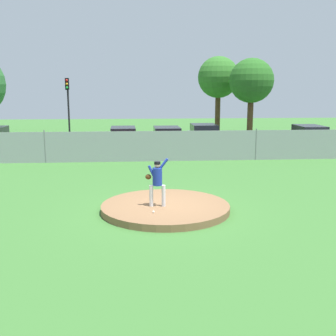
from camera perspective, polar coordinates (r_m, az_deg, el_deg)
The scene contains 14 objects.
ground_plane at distance 19.96m, azimuth -1.65°, elevation -1.02°, with size 80.00×80.00×0.00m, color #386B2D.
asphalt_strip at distance 28.32m, azimuth -2.54°, elevation 2.51°, with size 44.00×7.00×0.01m, color #2B2B2D.
pitchers_mound at distance 14.12m, azimuth -0.37°, elevation -5.55°, with size 4.42×4.42×0.23m, color brown.
pitcher_youth at distance 13.64m, azimuth -1.54°, elevation -1.55°, with size 0.78×0.32×1.65m.
baseball at distance 13.13m, azimuth -2.05°, elevation -6.13°, with size 0.07×0.07×0.07m, color white.
chainlink_fence at distance 23.75m, azimuth -2.16°, elevation 3.06°, with size 30.71×0.07×1.87m.
parked_car_white at distance 30.73m, azimuth 19.09°, elevation 4.06°, with size 2.06×4.85×1.64m.
parked_car_slate at distance 28.90m, azimuth 5.01°, elevation 4.30°, with size 1.92×4.16×1.74m.
parked_car_burgundy at distance 28.07m, azimuth -0.15°, elevation 4.04°, with size 1.96×4.38×1.62m.
parked_car_red at distance 28.13m, azimuth -6.26°, elevation 4.00°, with size 1.95×4.61×1.62m.
traffic_cone_orange at distance 28.07m, azimuth 12.16°, elevation 2.74°, with size 0.40×0.40×0.55m.
traffic_light_near at distance 33.03m, azimuth -13.80°, elevation 9.34°, with size 0.28×0.46×5.00m.
tree_leaning_west at distance 39.13m, azimuth 7.05°, elevation 12.39°, with size 3.82×3.82×7.18m.
tree_bushy_near at distance 35.91m, azimuth 11.57°, elevation 11.79°, with size 3.75×3.75×6.75m.
Camera 1 is at (-1.00, -13.51, 4.10)m, focal length 43.66 mm.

